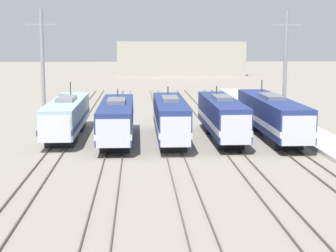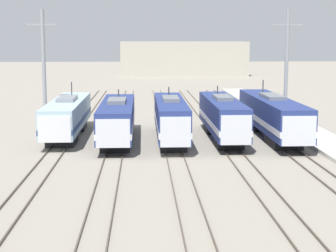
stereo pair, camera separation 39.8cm
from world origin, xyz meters
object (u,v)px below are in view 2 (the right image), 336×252
at_px(catenary_tower_left, 44,70).
at_px(locomotive_far_left, 67,117).
at_px(locomotive_center, 171,119).
at_px(locomotive_center_right, 223,117).
at_px(locomotive_center_left, 117,120).
at_px(locomotive_far_right, 273,116).
at_px(catenary_tower_right, 286,69).

bearing_deg(catenary_tower_left, locomotive_far_left, -48.79).
relative_size(locomotive_center, locomotive_center_right, 0.98).
relative_size(locomotive_far_left, locomotive_center_left, 1.03).
height_order(locomotive_center, locomotive_center_right, locomotive_center).
distance_m(locomotive_center_left, catenary_tower_left, 10.65).
height_order(locomotive_far_left, locomotive_far_right, locomotive_far_right).
relative_size(locomotive_center_left, locomotive_center_right, 1.00).
bearing_deg(catenary_tower_left, catenary_tower_right, 0.00).
xyz_separation_m(locomotive_center, catenary_tower_left, (-12.87, 5.98, 4.36)).
bearing_deg(locomotive_far_right, locomotive_center_right, -169.28).
xyz_separation_m(locomotive_center_right, catenary_tower_right, (7.41, 5.11, 4.37)).
relative_size(locomotive_center_left, locomotive_far_right, 0.84).
bearing_deg(locomotive_center_right, catenary_tower_left, 164.13).
height_order(locomotive_center_left, locomotive_center_right, locomotive_center_right).
relative_size(locomotive_far_left, locomotive_center_right, 1.04).
relative_size(locomotive_center_left, catenary_tower_right, 1.31).
relative_size(locomotive_far_left, locomotive_far_right, 0.87).
distance_m(locomotive_center_right, catenary_tower_right, 10.00).
xyz_separation_m(locomotive_far_left, catenary_tower_right, (22.76, 3.00, 4.49)).
distance_m(locomotive_center, catenary_tower_right, 14.55).
relative_size(locomotive_center, catenary_tower_right, 1.29).
height_order(locomotive_center_right, catenary_tower_left, catenary_tower_left).
distance_m(locomotive_far_right, catenary_tower_left, 23.88).
bearing_deg(locomotive_far_right, locomotive_far_left, 176.81).
height_order(locomotive_center, catenary_tower_right, catenary_tower_right).
height_order(catenary_tower_left, catenary_tower_right, same).
height_order(locomotive_center, locomotive_far_right, locomotive_far_right).
bearing_deg(locomotive_center_left, catenary_tower_right, 18.16).
distance_m(locomotive_center_left, catenary_tower_right, 19.10).
bearing_deg(locomotive_center_left, locomotive_center_right, 3.77).
xyz_separation_m(locomotive_center_right, catenary_tower_left, (-17.99, 5.11, 4.37)).
xyz_separation_m(locomotive_center_left, catenary_tower_left, (-7.75, 5.79, 4.45)).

